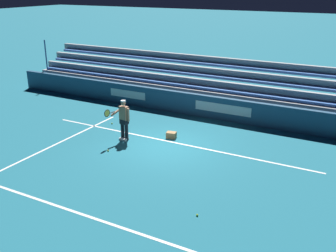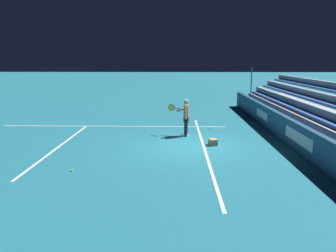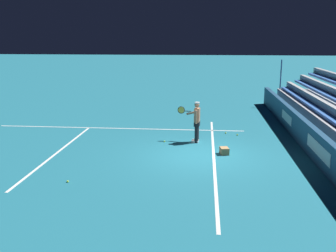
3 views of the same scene
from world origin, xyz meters
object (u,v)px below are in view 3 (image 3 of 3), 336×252
Objects in this scene: tennis_ball_stray_back at (164,141)px; tennis_ball_near_player at (226,133)px; tennis_player at (196,121)px; tennis_ball_midcourt at (237,135)px; ball_box_cardboard at (224,151)px; tennis_ball_far_left at (68,181)px.

tennis_ball_stray_back is 1.00× the size of tennis_ball_near_player.
tennis_player is at bearing -83.83° from tennis_ball_stray_back.
tennis_player is 25.98× the size of tennis_ball_midcourt.
tennis_player is at bearing 140.35° from tennis_ball_near_player.
tennis_ball_far_left is at bearing 124.98° from ball_box_cardboard.
tennis_ball_stray_back is at bearing 58.23° from ball_box_cardboard.
tennis_ball_near_player is at bearing -39.65° from tennis_player.
tennis_player is 25.98× the size of tennis_ball_stray_back.
tennis_ball_near_player is 1.00× the size of tennis_ball_far_left.
tennis_ball_midcourt is at bearing -13.71° from ball_box_cardboard.
tennis_ball_stray_back and tennis_ball_far_left have the same top height.
tennis_player is at bearing 33.90° from ball_box_cardboard.
tennis_ball_near_player is at bearing -56.70° from tennis_ball_stray_back.
tennis_ball_stray_back is 1.00× the size of tennis_ball_midcourt.
ball_box_cardboard reaches higher than tennis_ball_near_player.
tennis_ball_stray_back is 1.00× the size of tennis_ball_far_left.
tennis_ball_stray_back and tennis_ball_midcourt have the same top height.
tennis_player is 1.59m from tennis_ball_stray_back.
tennis_ball_midcourt is 8.52m from tennis_ball_far_left.
tennis_ball_midcourt is at bearing -120.55° from tennis_ball_near_player.
tennis_ball_midcourt is at bearing -41.39° from tennis_ball_far_left.
tennis_ball_far_left is (-4.95, 2.47, 0.00)m from tennis_ball_stray_back.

